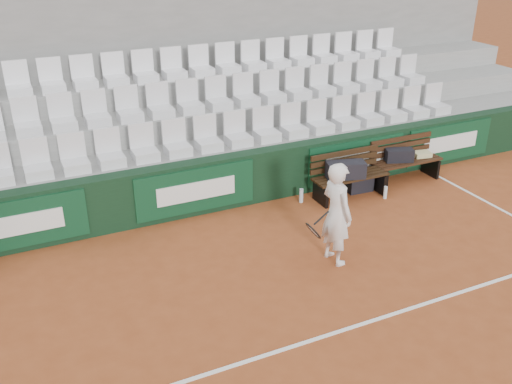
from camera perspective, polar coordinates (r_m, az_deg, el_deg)
name	(u,v)px	position (r m, az deg, el deg)	size (l,w,h in m)	color
ground	(314,340)	(7.54, 5.79, -14.50)	(80.00, 80.00, 0.00)	#944521
court_baseline	(314,340)	(7.54, 5.79, -14.48)	(18.00, 0.06, 0.01)	white
back_barrier	(207,185)	(10.38, -4.92, 0.67)	(18.00, 0.34, 1.00)	black
grandstand_tier_front	(192,174)	(10.91, -6.43, 1.85)	(18.00, 0.95, 1.00)	gray
grandstand_tier_mid	(176,146)	(11.67, -8.02, 4.54)	(18.00, 0.95, 1.45)	gray
grandstand_tier_back	(162,122)	(12.46, -9.43, 6.89)	(18.00, 0.95, 1.90)	gray
grandstand_rear_wall	(149,58)	(12.72, -10.65, 13.02)	(18.00, 0.30, 4.40)	gray
seat_row_front	(193,136)	(10.46, -6.33, 5.61)	(11.90, 0.44, 0.63)	silver
seat_row_mid	(175,99)	(11.19, -8.07, 9.24)	(11.90, 0.44, 0.63)	silver
seat_row_back	(160,65)	(11.96, -9.62, 12.41)	(11.90, 0.44, 0.63)	white
bench_left	(350,186)	(11.11, 9.35, 0.56)	(1.50, 0.56, 0.45)	black
bench_right	(406,170)	(12.08, 14.74, 2.11)	(1.50, 0.56, 0.45)	#361E10
sports_bag_left	(346,170)	(10.87, 8.95, 2.20)	(0.73, 0.31, 0.31)	black
sports_bag_right	(399,155)	(11.87, 14.12, 3.60)	(0.55, 0.26, 0.26)	black
towel	(422,154)	(12.26, 16.25, 3.65)	(0.35, 0.25, 0.10)	#C7C080
sports_bag_ground	(359,183)	(11.45, 10.24, 0.87)	(0.51, 0.31, 0.31)	black
water_bottle_near	(301,196)	(10.83, 4.55, -0.36)	(0.08, 0.08, 0.27)	silver
water_bottle_far	(385,192)	(11.23, 12.81, -0.04)	(0.07, 0.07, 0.25)	silver
tennis_player	(336,214)	(8.73, 8.05, -2.15)	(0.73, 0.65, 1.65)	silver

